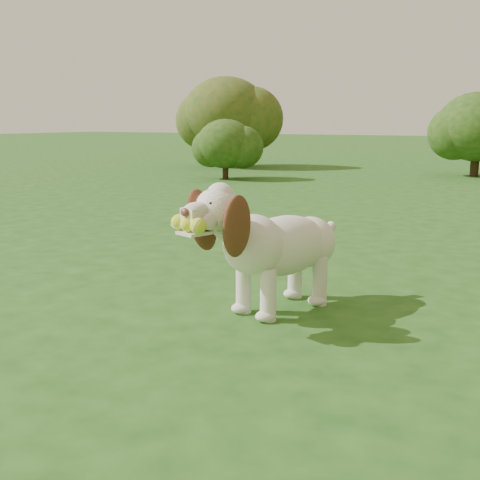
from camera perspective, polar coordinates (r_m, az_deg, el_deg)
The scene contains 5 objects.
ground at distance 3.96m, azimuth 9.28°, elevation -4.92°, with size 80.00×80.00×0.00m, color #1C4814.
dog at distance 3.42m, azimuth 2.99°, elevation -0.17°, with size 0.64×1.18×0.78m.
shrub_a at distance 11.38m, azimuth -1.40°, elevation 9.10°, with size 1.08×1.08×1.12m.
shrub_e at distance 14.35m, azimuth -1.35°, elevation 11.85°, with size 2.02×2.02×2.09m.
shrub_b at distance 12.76m, azimuth 21.60°, elevation 9.94°, with size 1.58×1.58×1.64m.
Camera 1 is at (1.32, -3.56, 1.10)m, focal length 45.00 mm.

